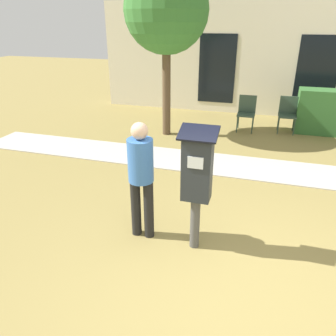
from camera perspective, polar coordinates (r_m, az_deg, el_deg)
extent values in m
plane|color=olive|center=(3.85, 10.93, -20.13)|extent=(40.00, 40.00, 0.00)
cube|color=#B7B2A8|center=(6.64, 14.25, 0.04)|extent=(12.00, 1.10, 0.02)
cube|color=beige|center=(10.40, 16.74, 17.60)|extent=(10.00, 0.24, 3.20)
cube|color=black|center=(10.42, 8.51, 16.66)|extent=(1.10, 0.02, 2.00)
cube|color=black|center=(10.39, 24.47, 14.80)|extent=(1.10, 0.02, 2.00)
cylinder|color=#4C4C4C|center=(4.17, 4.71, -9.49)|extent=(0.12, 0.12, 0.70)
cube|color=#23282D|center=(3.80, 5.10, -0.08)|extent=(0.34, 0.22, 0.80)
cube|color=silver|center=(3.65, 4.79, 0.91)|extent=(0.18, 0.01, 0.14)
cube|color=black|center=(3.65, 5.35, 6.10)|extent=(0.44, 0.31, 0.12)
cylinder|color=black|center=(4.37, -5.61, -6.84)|extent=(0.13, 0.13, 0.82)
cylinder|color=black|center=(4.32, -3.37, -7.22)|extent=(0.13, 0.13, 0.82)
cylinder|color=#386BB7|center=(4.03, -4.81, 1.31)|extent=(0.32, 0.32, 0.55)
sphere|color=#D8AD8C|center=(3.90, -5.01, 6.45)|extent=(0.21, 0.21, 0.21)
cylinder|color=#334738|center=(8.64, 11.92, 7.40)|extent=(0.03, 0.03, 0.42)
cylinder|color=#334738|center=(8.62, 14.45, 7.11)|extent=(0.03, 0.03, 0.42)
cylinder|color=#334738|center=(9.01, 12.17, 8.07)|extent=(0.03, 0.03, 0.42)
cylinder|color=#334738|center=(8.99, 14.59, 7.80)|extent=(0.03, 0.03, 0.42)
cube|color=#334738|center=(8.75, 13.43, 9.04)|extent=(0.44, 0.44, 0.04)
cube|color=#334738|center=(8.89, 13.68, 10.84)|extent=(0.44, 0.04, 0.44)
cylinder|color=#334738|center=(8.79, 18.65, 6.92)|extent=(0.03, 0.03, 0.42)
cylinder|color=#334738|center=(8.82, 21.11, 6.61)|extent=(0.03, 0.03, 0.42)
cylinder|color=#334738|center=(9.16, 18.63, 7.60)|extent=(0.03, 0.03, 0.42)
cylinder|color=#334738|center=(9.18, 21.00, 7.29)|extent=(0.03, 0.03, 0.42)
cube|color=#334738|center=(8.92, 20.06, 8.51)|extent=(0.44, 0.44, 0.04)
cube|color=#334738|center=(9.06, 20.24, 10.28)|extent=(0.44, 0.04, 0.44)
cylinder|color=brown|center=(8.15, -0.27, 13.35)|extent=(0.20, 0.20, 2.20)
sphere|color=#387533|center=(8.00, -0.30, 25.86)|extent=(1.90, 1.90, 1.90)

